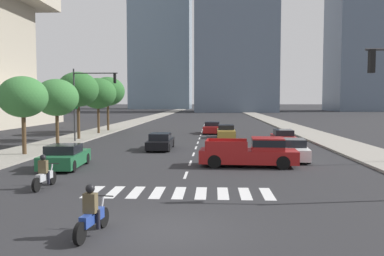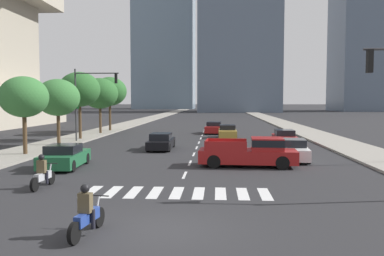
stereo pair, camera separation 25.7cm
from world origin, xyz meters
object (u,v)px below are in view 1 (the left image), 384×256
Objects in this scene: sedan_white_5 at (292,150)px; street_tree_second at (57,98)px; street_tree_nearest at (23,97)px; sedan_green_0 at (65,157)px; street_tree_third at (78,90)px; sedan_red_3 at (284,138)px; motorcycle_trailing at (44,175)px; street_tree_fourth at (98,93)px; pickup_truck at (253,152)px; motorcycle_lead at (92,215)px; sedan_black_2 at (161,142)px; sedan_red_1 at (212,128)px; traffic_signal_far at (89,92)px; street_tree_fifth at (108,91)px; sedan_gold_4 at (226,132)px.

sedan_white_5 is 19.41m from street_tree_second.
street_tree_nearest is (-17.91, 0.75, 3.41)m from sedan_white_5.
street_tree_third is at bearing 12.65° from sedan_green_0.
motorcycle_trailing is at bearing -34.95° from sedan_red_3.
sedan_green_0 is 0.70× the size of street_tree_fourth.
pickup_truck is 0.89× the size of street_tree_third.
motorcycle_lead is 0.46× the size of sedan_black_2.
pickup_truck is at bearing 8.95° from sedan_red_1.
street_tree_nearest is (-8.78, -4.30, 3.44)m from sedan_black_2.
sedan_red_1 is 13.34m from sedan_red_3.
street_tree_third is at bearing -118.12° from sedan_white_5.
street_tree_second is (-1.78, -3.06, -0.50)m from traffic_signal_far.
sedan_red_3 is 0.88× the size of street_tree_nearest.
motorcycle_trailing is at bearing -78.59° from traffic_signal_far.
sedan_black_2 is 10.43m from sedan_white_5.
motorcycle_trailing is 0.40× the size of street_tree_nearest.
pickup_truck is 0.87× the size of traffic_signal_far.
traffic_signal_far is at bearing 8.09° from sedan_green_0.
sedan_white_5 is 0.69× the size of street_tree_fifth.
street_tree_nearest is at bearing -44.87° from sedan_gold_4.
street_tree_nearest is (-4.52, 4.61, 3.41)m from sedan_green_0.
sedan_gold_4 is 0.66× the size of street_tree_fifth.
sedan_green_0 is 7.30m from street_tree_nearest.
street_tree_second is 16.19m from street_tree_fifth.
sedan_green_0 is 0.93× the size of sedan_black_2.
street_tree_second is (-9.48, 21.71, 3.45)m from motorcycle_lead.
pickup_truck is 1.07× the size of street_tree_nearest.
sedan_white_5 is at bearing -2.39° from street_tree_nearest.
sedan_black_2 is 20.27m from street_tree_fifth.
street_tree_third reaches higher than street_tree_second.
traffic_signal_far is (-12.37, -5.17, 3.92)m from sedan_gold_4.
street_tree_fifth is (0.00, 22.05, 0.87)m from street_tree_nearest.
sedan_gold_4 is 0.68× the size of street_tree_third.
street_tree_nearest reaches higher than sedan_red_1.
motorcycle_trailing is 22.18m from street_tree_third.
street_tree_fifth reaches higher than street_tree_second.
motorcycle_lead is 39.28m from street_tree_fifth.
traffic_signal_far is (-7.00, 4.65, 3.95)m from sedan_black_2.
street_tree_nearest reaches higher than sedan_green_0.
traffic_signal_far reaches higher than sedan_green_0.
motorcycle_trailing is 17.05m from street_tree_second.
motorcycle_lead is at bearing -144.10° from motorcycle_trailing.
sedan_black_2 is 10.37m from street_tree_nearest.
street_tree_nearest is at bearing -90.00° from street_tree_second.
motorcycle_trailing is 0.49× the size of sedan_green_0.
pickup_truck is at bearing -87.32° from sedan_green_0.
sedan_white_5 is 0.84× the size of street_tree_nearest.
motorcycle_trailing is 28.60m from street_tree_fourth.
motorcycle_trailing is 0.47× the size of sedan_red_1.
motorcycle_lead is 28.94m from street_tree_third.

